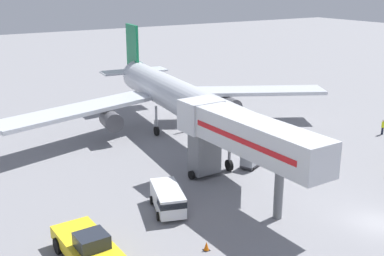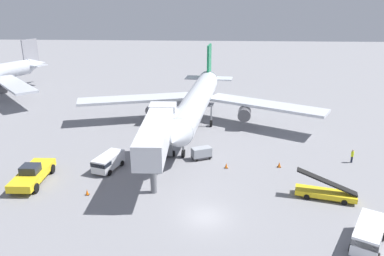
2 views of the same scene
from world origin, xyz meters
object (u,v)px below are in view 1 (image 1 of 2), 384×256
(safety_cone_bravo, at_px, (206,246))
(safety_cone_alpha, at_px, (295,166))
(jet_bridge, at_px, (239,136))
(safety_cone_charlie, at_px, (338,151))
(baggage_cart_outer_left, at_px, (252,158))
(pushback_tug, at_px, (90,250))
(airplane_at_gate, at_px, (175,96))
(ground_crew_worker_foreground, at_px, (383,127))
(service_van_outer_right, at_px, (168,199))

(safety_cone_bravo, bearing_deg, safety_cone_alpha, 26.26)
(jet_bridge, relative_size, safety_cone_alpha, 23.81)
(safety_cone_charlie, bearing_deg, safety_cone_alpha, -174.72)
(safety_cone_alpha, xyz_separation_m, safety_cone_bravo, (-15.38, -7.59, -0.02))
(jet_bridge, bearing_deg, baggage_cart_outer_left, 40.76)
(pushback_tug, xyz_separation_m, safety_cone_bravo, (7.19, -2.54, -0.75))
(pushback_tug, bearing_deg, safety_cone_alpha, 12.62)
(airplane_at_gate, bearing_deg, safety_cone_alpha, -75.03)
(jet_bridge, distance_m, safety_cone_bravo, 10.47)
(airplane_at_gate, xyz_separation_m, ground_crew_worker_foreground, (20.57, -13.25, -3.65))
(airplane_at_gate, bearing_deg, safety_cone_bravo, -115.49)
(airplane_at_gate, height_order, baggage_cart_outer_left, airplane_at_gate)
(airplane_at_gate, height_order, pushback_tug, airplane_at_gate)
(pushback_tug, distance_m, service_van_outer_right, 8.71)
(airplane_at_gate, height_order, ground_crew_worker_foreground, airplane_at_gate)
(jet_bridge, xyz_separation_m, baggage_cart_outer_left, (5.08, 4.38, -4.42))
(service_van_outer_right, bearing_deg, airplane_at_gate, 58.27)
(pushback_tug, xyz_separation_m, ground_crew_worker_foreground, (38.92, 7.61, -0.11))
(ground_crew_worker_foreground, xyz_separation_m, safety_cone_bravo, (-31.73, -10.14, -0.63))
(jet_bridge, distance_m, ground_crew_worker_foreground, 25.38)
(baggage_cart_outer_left, bearing_deg, safety_cone_alpha, -39.68)
(pushback_tug, height_order, safety_cone_bravo, pushback_tug)
(pushback_tug, relative_size, safety_cone_charlie, 10.55)
(airplane_at_gate, xyz_separation_m, safety_cone_bravo, (-11.16, -23.39, -4.28))
(safety_cone_bravo, bearing_deg, ground_crew_worker_foreground, 17.73)
(baggage_cart_outer_left, xyz_separation_m, safety_cone_alpha, (3.21, -2.66, -0.54))
(safety_cone_alpha, bearing_deg, service_van_outer_right, -175.28)
(baggage_cart_outer_left, bearing_deg, safety_cone_charlie, -11.62)
(safety_cone_charlie, bearing_deg, service_van_outer_right, -175.11)
(service_van_outer_right, xyz_separation_m, safety_cone_bravo, (-0.63, -6.37, -0.77))
(baggage_cart_outer_left, distance_m, safety_cone_bravo, 15.92)
(jet_bridge, bearing_deg, service_van_outer_right, 175.61)
(safety_cone_alpha, relative_size, safety_cone_bravo, 1.05)
(baggage_cart_outer_left, xyz_separation_m, ground_crew_worker_foreground, (19.56, -0.11, 0.07))
(pushback_tug, xyz_separation_m, safety_cone_alpha, (22.57, 5.05, -0.73))
(jet_bridge, height_order, service_van_outer_right, jet_bridge)
(service_van_outer_right, relative_size, baggage_cart_outer_left, 1.76)
(jet_bridge, bearing_deg, pushback_tug, -166.85)
(service_van_outer_right, bearing_deg, pushback_tug, -153.88)
(pushback_tug, bearing_deg, service_van_outer_right, 26.12)
(airplane_at_gate, bearing_deg, pushback_tug, -131.34)
(service_van_outer_right, height_order, ground_crew_worker_foreground, service_van_outer_right)
(pushback_tug, distance_m, safety_cone_charlie, 29.84)
(airplane_at_gate, xyz_separation_m, service_van_outer_right, (-10.52, -17.02, -3.51))
(safety_cone_alpha, bearing_deg, safety_cone_bravo, -153.74)
(jet_bridge, bearing_deg, safety_cone_bravo, -140.38)
(airplane_at_gate, distance_m, baggage_cart_outer_left, 13.69)
(safety_cone_alpha, bearing_deg, pushback_tug, -167.38)
(airplane_at_gate, distance_m, safety_cone_charlie, 19.19)
(airplane_at_gate, relative_size, baggage_cart_outer_left, 14.37)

